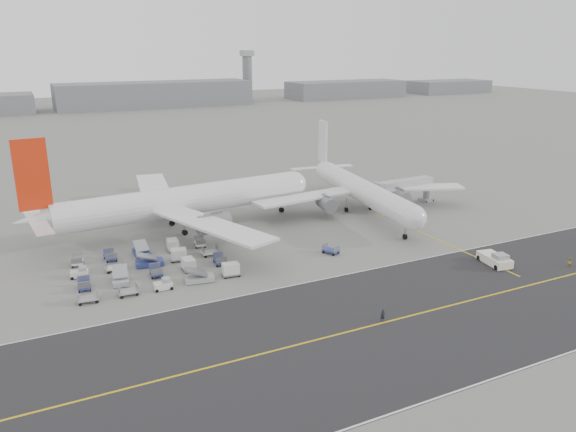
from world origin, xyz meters
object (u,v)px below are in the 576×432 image
ground_crew_b (569,262)px  airliner_b (360,189)px  airliner_a (178,202)px  control_tower (247,75)px  ground_crew_a (383,315)px  jet_bridge (404,187)px  pushback_tug (495,259)px

ground_crew_b → airliner_b: bearing=-67.1°
airliner_a → ground_crew_b: airliner_a is taller
control_tower → ground_crew_a: size_ratio=18.77×
jet_bridge → ground_crew_a: size_ratio=9.58×
pushback_tug → ground_crew_b: 11.78m
jet_bridge → ground_crew_b: bearing=-91.1°
airliner_b → ground_crew_a: airliner_b is taller
airliner_b → ground_crew_b: bearing=-65.3°
ground_crew_a → jet_bridge: bearing=69.5°
airliner_b → control_tower: bearing=80.6°
jet_bridge → airliner_a: bearing=171.6°
control_tower → pushback_tug: bearing=-104.3°
control_tower → pushback_tug: control_tower is taller
pushback_tug → ground_crew_b: bearing=-21.4°
airliner_b → ground_crew_a: size_ratio=29.38×
pushback_tug → jet_bridge: jet_bridge is taller
ground_crew_b → ground_crew_a: bearing=8.8°
control_tower → airliner_a: control_tower is taller
pushback_tug → airliner_b: bearing=103.6°
airliner_a → ground_crew_a: size_ratio=34.91×
pushback_tug → ground_crew_b: (10.15, -5.97, -0.15)m
pushback_tug → jet_bridge: 36.90m
control_tower → jet_bridge: 246.75m
airliner_a → ground_crew_b: bearing=-137.4°
airliner_b → airliner_a: bearing=-179.1°
control_tower → airliner_b: control_tower is taller
jet_bridge → ground_crew_b: (1.32, -41.66, -3.40)m
jet_bridge → ground_crew_b: 41.82m
ground_crew_a → ground_crew_b: bearing=22.8°
airliner_a → pushback_tug: (41.36, -40.55, -4.85)m
airliner_a → ground_crew_a: airliner_a is taller
control_tower → airliner_b: bearing=-106.9°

